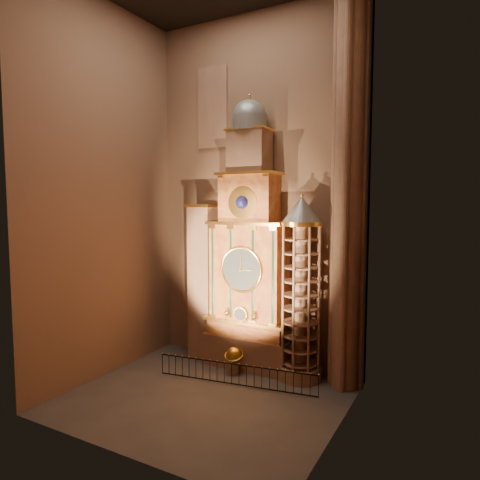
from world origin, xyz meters
The scene contains 11 objects.
floor centered at (0.00, 0.00, 0.00)m, with size 14.00×14.00×0.00m, color #383330.
wall_back centered at (0.00, 6.00, 11.00)m, with size 22.00×22.00×0.00m, color brown.
wall_left centered at (-7.00, 0.00, 11.00)m, with size 22.00×22.00×0.00m, color brown.
wall_right centered at (7.00, 0.00, 11.00)m, with size 22.00×22.00×0.00m, color brown.
astronomical_clock centered at (0.00, 4.96, 6.68)m, with size 5.60×2.41×16.70m.
portrait_tower centered at (-3.40, 4.98, 5.15)m, with size 1.80×1.60×10.20m.
stair_turret centered at (3.50, 4.70, 5.27)m, with size 2.50×2.50×10.80m.
gothic_pier centered at (6.10, 5.00, 11.00)m, with size 2.04×2.04×22.00m.
stained_glass_window centered at (-3.20, 5.92, 16.50)m, with size 2.20×0.14×5.20m.
celestial_globe centered at (-0.21, 3.43, 0.99)m, with size 1.29×1.24×1.66m.
iron_railing centered at (0.68, 2.00, 0.66)m, with size 9.25×1.44×1.22m.
Camera 1 is at (12.06, -18.29, 10.25)m, focal length 32.00 mm.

